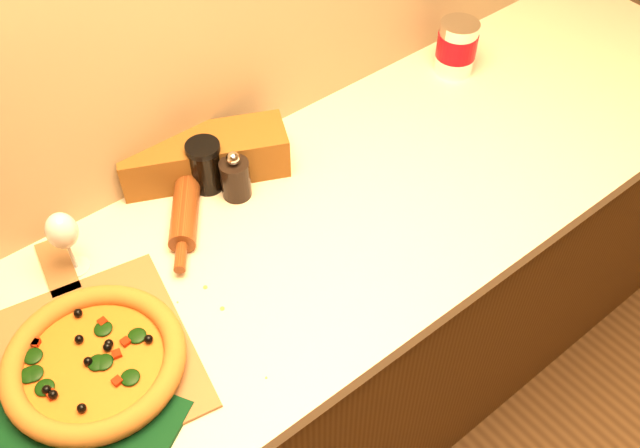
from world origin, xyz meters
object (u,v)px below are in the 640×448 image
Objects in this scene: pizza at (95,362)px; rolling_pin at (187,196)px; coffee_canister at (457,46)px; pepper_grinder at (235,178)px; wine_glass at (62,232)px; dark_jar at (205,166)px; cutting_board at (64,435)px; pizza_peel at (91,355)px.

rolling_pin is at bearing 36.34° from pizza.
coffee_canister reaches higher than pizza.
coffee_canister is at bearing 2.08° from pepper_grinder.
wine_glass is 1.26× the size of dark_jar.
dark_jar is (0.34, 0.03, -0.05)m from wine_glass.
rolling_pin reaches higher than cutting_board.
rolling_pin is 0.08m from dark_jar.
pizza_peel is 0.48m from pepper_grinder.
wine_glass is (-0.37, 0.03, 0.06)m from pepper_grinder.
cutting_board is 1.24× the size of rolling_pin.
cutting_board is at bearing -118.64° from wine_glass.
dark_jar is at bearing 177.17° from coffee_canister.
wine_glass reaches higher than rolling_pin.
rolling_pin is at bearing 2.06° from wine_glass.
dark_jar is at bearing 4.13° from cutting_board.
coffee_canister is at bearing -2.83° from dark_jar.
coffee_canister is (1.26, 0.32, 0.07)m from cutting_board.
dark_jar is (0.41, 0.28, 0.03)m from pizza.
pizza is at bearing -154.49° from pepper_grinder.
pepper_grinder is 0.07m from dark_jar.
pizza_peel is at bearing -158.16° from pepper_grinder.
rolling_pin is (-0.10, 0.04, -0.02)m from pepper_grinder.
rolling_pin is at bearing -161.59° from dark_jar.
pizza is (-0.00, -0.04, 0.03)m from pizza_peel.
pizza is 0.75× the size of cutting_board.
rolling_pin is at bearing 158.54° from pepper_grinder.
coffee_canister is (1.16, 0.24, 0.04)m from pizza.
dark_jar is (0.07, 0.02, 0.03)m from rolling_pin.
pizza is 1.18m from coffee_canister.
wine_glass is at bearing 179.75° from coffee_canister.
pizza_peel is 0.48m from dark_jar.
rolling_pin reaches higher than pizza.
pepper_grinder is 0.35× the size of rolling_pin.
coffee_canister is 1.08m from wine_glass.
pizza_peel is 1.68× the size of pizza.
pizza_peel is 4.53× the size of dark_jar.
pizza is 0.93× the size of rolling_pin.
dark_jar is at bearing 40.87° from pizza_peel.
dark_jar reaches higher than cutting_board.
cutting_board reaches higher than pizza_peel.
pizza_peel is 1.18m from coffee_canister.
pizza reaches higher than cutting_board.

